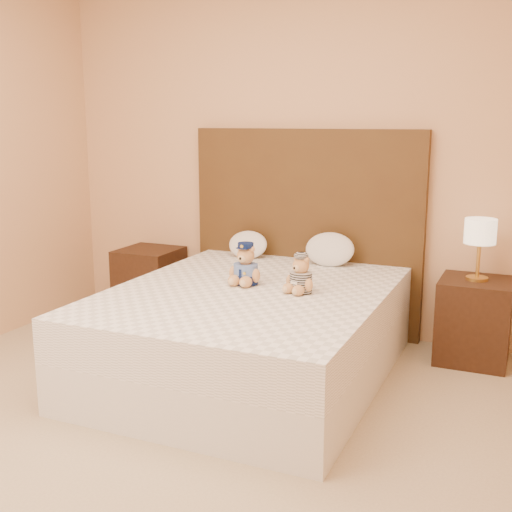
# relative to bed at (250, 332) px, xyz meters

# --- Properties ---
(ground) EXTENTS (4.00, 4.50, 0.00)m
(ground) POSITION_rel_bed_xyz_m (0.00, -1.20, -0.28)
(ground) COLOR tan
(ground) RESTS_ON ground
(room_walls) EXTENTS (4.04, 4.52, 2.72)m
(room_walls) POSITION_rel_bed_xyz_m (0.00, -0.74, 1.53)
(room_walls) COLOR tan
(room_walls) RESTS_ON ground
(bed) EXTENTS (1.60, 2.00, 0.55)m
(bed) POSITION_rel_bed_xyz_m (0.00, 0.00, 0.00)
(bed) COLOR white
(bed) RESTS_ON ground
(headboard) EXTENTS (1.75, 0.08, 1.50)m
(headboard) POSITION_rel_bed_xyz_m (0.00, 1.01, 0.47)
(headboard) COLOR #483015
(headboard) RESTS_ON ground
(nightstand_left) EXTENTS (0.45, 0.45, 0.55)m
(nightstand_left) POSITION_rel_bed_xyz_m (-1.25, 0.80, -0.00)
(nightstand_left) COLOR #341D10
(nightstand_left) RESTS_ON ground
(nightstand_right) EXTENTS (0.45, 0.45, 0.55)m
(nightstand_right) POSITION_rel_bed_xyz_m (1.25, 0.80, -0.00)
(nightstand_right) COLOR #341D10
(nightstand_right) RESTS_ON ground
(lamp) EXTENTS (0.20, 0.20, 0.40)m
(lamp) POSITION_rel_bed_xyz_m (1.25, 0.80, 0.57)
(lamp) COLOR gold
(lamp) RESTS_ON nightstand_right
(teddy_police) EXTENTS (0.24, 0.24, 0.26)m
(teddy_police) POSITION_rel_bed_xyz_m (-0.07, 0.10, 0.41)
(teddy_police) COLOR #C5844C
(teddy_police) RESTS_ON bed
(teddy_prisoner) EXTENTS (0.26, 0.25, 0.23)m
(teddy_prisoner) POSITION_rel_bed_xyz_m (0.31, 0.05, 0.39)
(teddy_prisoner) COLOR #C5844C
(teddy_prisoner) RESTS_ON bed
(pillow_left) EXTENTS (0.31, 0.20, 0.22)m
(pillow_left) POSITION_rel_bed_xyz_m (-0.39, 0.83, 0.38)
(pillow_left) COLOR white
(pillow_left) RESTS_ON bed
(pillow_right) EXTENTS (0.36, 0.23, 0.25)m
(pillow_right) POSITION_rel_bed_xyz_m (0.25, 0.83, 0.40)
(pillow_right) COLOR white
(pillow_right) RESTS_ON bed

